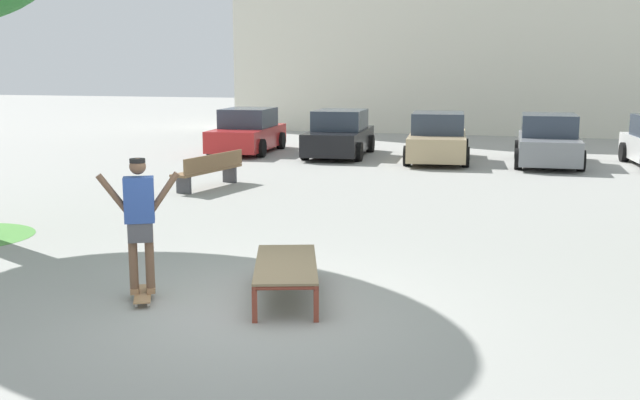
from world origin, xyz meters
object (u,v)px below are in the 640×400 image
(park_bench, at_px, (209,170))
(skate_box, at_px, (286,266))
(car_red, at_px, (248,132))
(car_black, at_px, (339,135))
(car_tan, at_px, (438,139))
(skater, at_px, (140,216))
(skateboard, at_px, (143,294))
(car_grey, at_px, (548,142))

(park_bench, bearing_deg, skate_box, -59.13)
(skate_box, distance_m, car_red, 16.65)
(car_red, bearing_deg, car_black, -1.98)
(skate_box, height_order, car_tan, car_tan)
(skate_box, relative_size, skater, 1.21)
(skateboard, bearing_deg, skater, 117.57)
(skateboard, height_order, car_red, car_red)
(skate_box, xyz_separation_m, park_bench, (-4.64, 7.76, 0.03))
(skateboard, relative_size, skater, 0.47)
(skateboard, bearing_deg, car_black, 96.17)
(skater, height_order, car_grey, skater)
(skate_box, relative_size, car_black, 0.47)
(car_tan, xyz_separation_m, park_bench, (-4.54, -6.91, -0.24))
(car_black, xyz_separation_m, park_bench, (-1.26, -7.38, -0.24))
(skater, bearing_deg, car_tan, 84.07)
(skateboard, distance_m, car_grey, 16.12)
(car_red, relative_size, car_tan, 0.99)
(car_red, bearing_deg, skateboard, -72.54)
(skate_box, relative_size, car_tan, 0.47)
(skate_box, distance_m, car_grey, 15.09)
(park_bench, bearing_deg, car_grey, 41.73)
(car_tan, relative_size, car_grey, 1.02)
(car_red, height_order, car_grey, same)
(skateboard, height_order, car_black, car_black)
(car_grey, relative_size, park_bench, 1.75)
(skate_box, relative_size, car_red, 0.47)
(skate_box, height_order, skateboard, skate_box)
(car_red, xyz_separation_m, car_tan, (6.57, -0.59, 0.00))
(car_grey, xyz_separation_m, park_bench, (-7.83, -6.99, -0.24))
(car_red, bearing_deg, car_tan, -5.09)
(park_bench, bearing_deg, car_black, 80.34)
(car_tan, bearing_deg, skater, -95.93)
(car_tan, distance_m, park_bench, 8.27)
(car_red, distance_m, park_bench, 7.77)
(skater, height_order, car_red, skater)
(skateboard, bearing_deg, park_bench, 109.47)
(skateboard, distance_m, park_bench, 8.88)
(skateboard, distance_m, car_red, 16.63)
(car_red, distance_m, car_grey, 9.88)
(car_red, bearing_deg, skate_box, -66.38)
(car_grey, bearing_deg, skater, -107.62)
(car_grey, bearing_deg, car_tan, -178.67)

